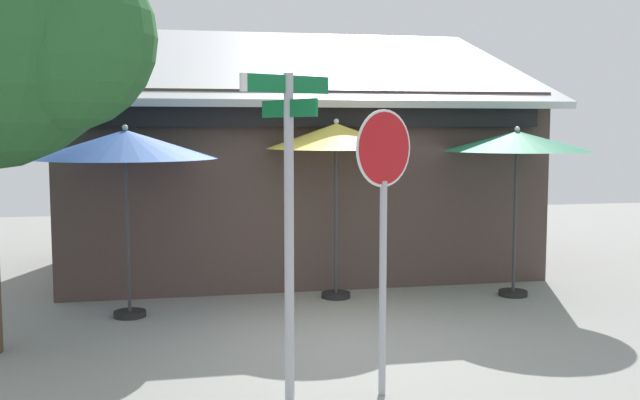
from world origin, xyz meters
The scene contains 7 objects.
ground_plane centered at (0.00, 0.00, -0.05)m, with size 28.00×28.00×0.10m, color gray.
cafe_building centered at (0.33, 4.94, 1.69)m, with size 8.45×5.16×4.63m.
street_sign_post centered at (-0.85, -1.99, 1.89)m, with size 0.87×0.82×3.09m.
stop_sign centered at (0.06, -1.97, 1.91)m, with size 0.64×0.38×2.76m.
patio_umbrella_royal_blue_left centered at (-2.49, 1.58, 2.35)m, with size 2.48×2.48×2.63m.
patio_umbrella_mustard_center centered at (0.54, 2.13, 2.44)m, with size 2.11×2.11×2.73m.
patio_umbrella_forest_green_right centered at (3.26, 1.70, 2.36)m, with size 2.24×2.24×2.61m.
Camera 1 is at (-1.94, -8.69, 2.59)m, focal length 41.46 mm.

